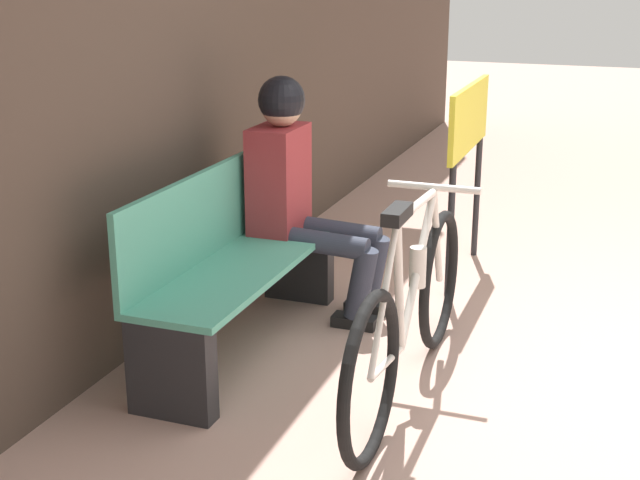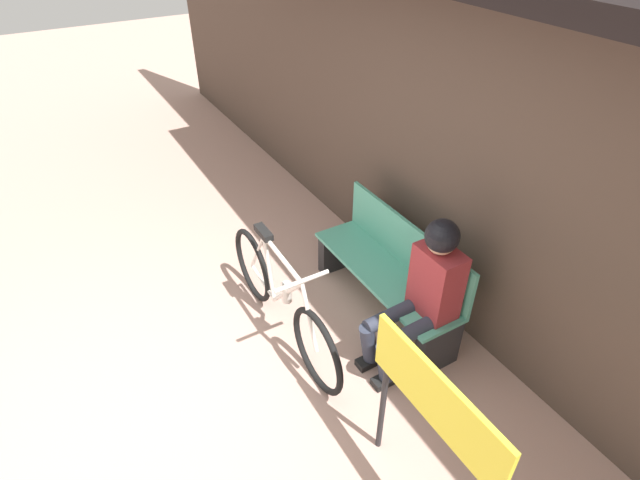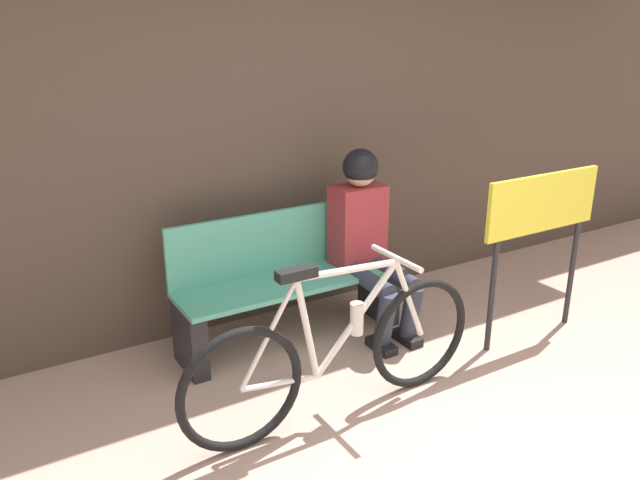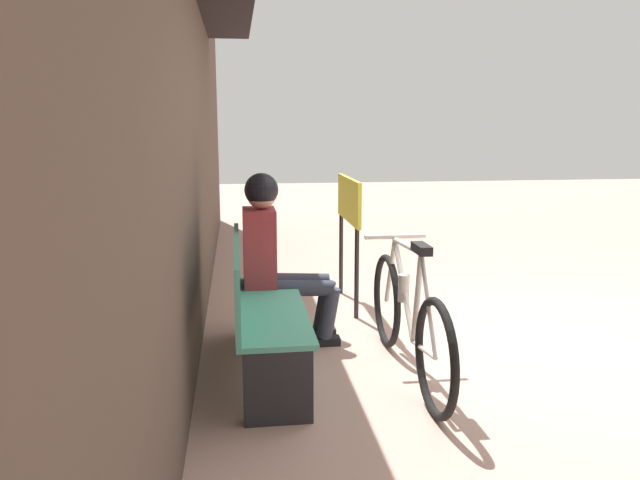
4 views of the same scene
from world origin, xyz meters
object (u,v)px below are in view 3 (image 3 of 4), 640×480
park_bench_near (288,284)px  signboard (542,216)px  bicycle (339,353)px  person_seated (366,231)px

park_bench_near → signboard: 1.63m
park_bench_near → bicycle: 0.89m
person_seated → park_bench_near: bearing=167.4°
park_bench_near → bicycle: (-0.18, -0.88, -0.02)m
signboard → person_seated: bearing=141.4°
person_seated → signboard: person_seated is taller
park_bench_near → signboard: size_ratio=1.35×
park_bench_near → person_seated: person_seated is taller
bicycle → signboard: signboard is taller
person_seated → signboard: size_ratio=1.10×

